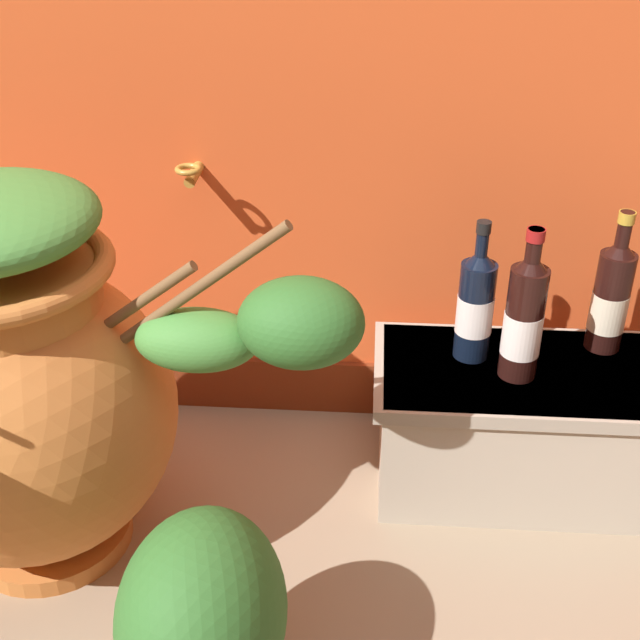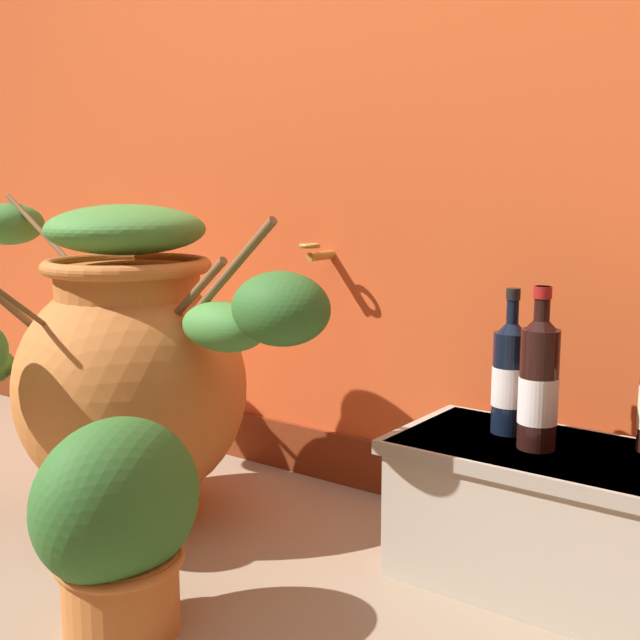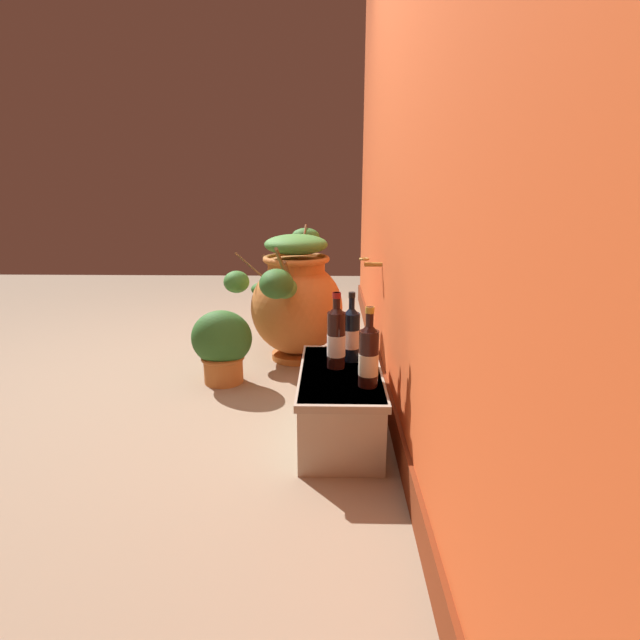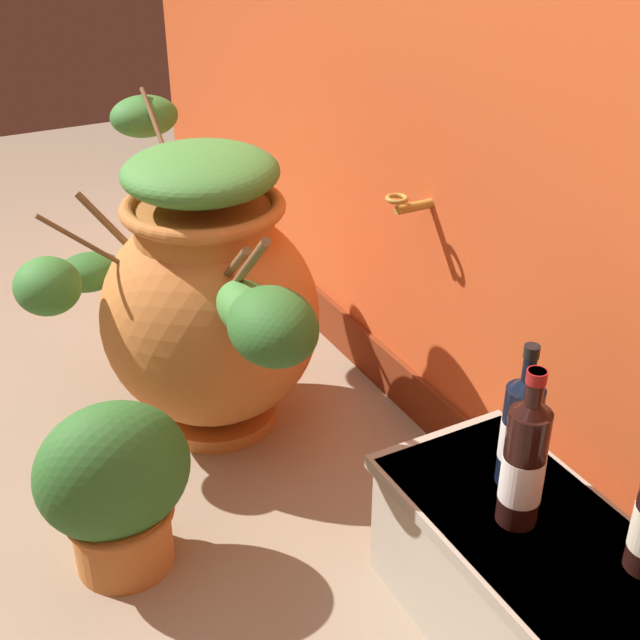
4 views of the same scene
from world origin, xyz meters
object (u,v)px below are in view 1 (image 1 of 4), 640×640
at_px(terracotta_urn, 21,388).
at_px(wine_bottle_left, 524,316).
at_px(wine_bottle_right, 476,303).
at_px(potted_shrub, 204,631).
at_px(wine_bottle_middle, 611,295).

bearing_deg(terracotta_urn, wine_bottle_left, 14.51).
xyz_separation_m(terracotta_urn, wine_bottle_right, (0.86, 0.31, 0.04)).
distance_m(wine_bottle_left, potted_shrub, 0.86).
relative_size(wine_bottle_middle, potted_shrub, 0.78).
xyz_separation_m(terracotta_urn, wine_bottle_left, (0.95, 0.25, 0.05)).
bearing_deg(wine_bottle_left, wine_bottle_right, 142.93).
distance_m(wine_bottle_left, wine_bottle_right, 0.11).
bearing_deg(potted_shrub, wine_bottle_right, 56.45).
bearing_deg(wine_bottle_left, potted_shrub, -131.33).
bearing_deg(wine_bottle_right, wine_bottle_middle, 10.83).
bearing_deg(wine_bottle_middle, potted_shrub, -135.12).
bearing_deg(wine_bottle_left, terracotta_urn, -165.49).
bearing_deg(wine_bottle_right, terracotta_urn, -159.98).
height_order(terracotta_urn, potted_shrub, terracotta_urn).
height_order(wine_bottle_right, potted_shrub, wine_bottle_right).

